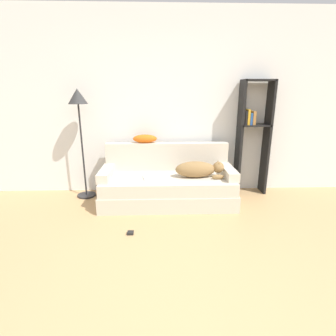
{
  "coord_description": "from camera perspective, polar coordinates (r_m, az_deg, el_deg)",
  "views": [
    {
      "loc": [
        -0.29,
        -1.36,
        1.53
      ],
      "look_at": [
        -0.17,
        2.04,
        0.54
      ],
      "focal_mm": 28.0,
      "sensor_mm": 36.0,
      "label": 1
    }
  ],
  "objects": [
    {
      "name": "ground_plane",
      "position": [
        2.07,
        7.95,
        -31.74
      ],
      "size": [
        20.0,
        20.0,
        0.0
      ],
      "primitive_type": "plane",
      "color": "tan"
    },
    {
      "name": "couch",
      "position": [
        3.74,
        -0.05,
        -4.73
      ],
      "size": [
        1.86,
        0.82,
        0.39
      ],
      "color": "beige",
      "rests_on": "ground_plane"
    },
    {
      "name": "couch_arm_right",
      "position": [
        3.78,
        13.0,
        -0.79
      ],
      "size": [
        0.15,
        0.63,
        0.12
      ],
      "color": "beige",
      "rests_on": "couch"
    },
    {
      "name": "dog",
      "position": [
        3.63,
        6.67,
        -0.27
      ],
      "size": [
        0.67,
        0.25,
        0.23
      ],
      "color": "olive",
      "rests_on": "couch"
    },
    {
      "name": "couch_arm_left",
      "position": [
        3.73,
        -13.29,
        -1.06
      ],
      "size": [
        0.15,
        0.63,
        0.12
      ],
      "color": "beige",
      "rests_on": "couch"
    },
    {
      "name": "wall_back",
      "position": [
        4.07,
        2.17,
        13.66
      ],
      "size": [
        7.26,
        0.06,
        2.7
      ],
      "color": "white",
      "rests_on": "ground_plane"
    },
    {
      "name": "floor_lamp",
      "position": [
        3.94,
        -18.86,
        11.87
      ],
      "size": [
        0.27,
        0.27,
        1.58
      ],
      "color": "#232326",
      "rests_on": "ground_plane"
    },
    {
      "name": "bookshelf",
      "position": [
        4.16,
        18.01,
        7.53
      ],
      "size": [
        0.46,
        0.26,
        1.7
      ],
      "color": "black",
      "rests_on": "ground_plane"
    },
    {
      "name": "laptop",
      "position": [
        3.62,
        -2.57,
        -1.99
      ],
      "size": [
        0.39,
        0.26,
        0.02
      ],
      "rotation": [
        0.0,
        0.0,
        0.2
      ],
      "color": "silver",
      "rests_on": "couch"
    },
    {
      "name": "throw_pillow",
      "position": [
        3.92,
        -5.04,
        6.38
      ],
      "size": [
        0.36,
        0.15,
        0.12
      ],
      "color": "orange",
      "rests_on": "couch_backrest"
    },
    {
      "name": "power_adapter",
      "position": [
        3.05,
        -8.18,
        -13.79
      ],
      "size": [
        0.07,
        0.07,
        0.03
      ],
      "color": "black",
      "rests_on": "ground_plane"
    },
    {
      "name": "couch_backrest",
      "position": [
        3.95,
        -0.22,
        2.55
      ],
      "size": [
        1.82,
        0.15,
        0.41
      ],
      "color": "beige",
      "rests_on": "couch"
    }
  ]
}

